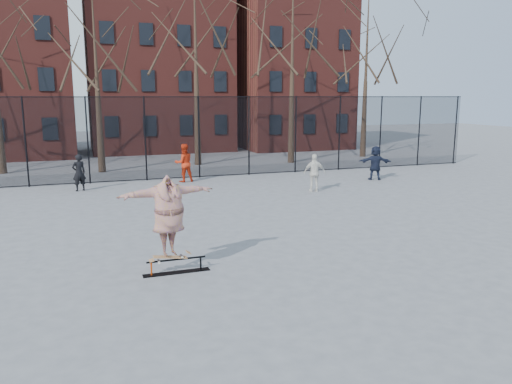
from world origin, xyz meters
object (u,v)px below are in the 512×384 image
object	(u,v)px
skater	(169,216)
bystander_navy	(375,163)
skate_rail	(176,267)
bystander_red	(184,163)
bystander_black	(79,173)
skateboard	(170,257)
bystander_white	(315,173)

from	to	relation	value
skater	bystander_navy	bearing A→B (deg)	28.51
skate_rail	bystander_red	size ratio (longest dim) A/B	0.85
bystander_black	bystander_navy	xyz separation A→B (m)	(13.51, -1.74, 0.04)
bystander_black	bystander_red	world-z (taller)	bystander_red
skate_rail	skateboard	world-z (taller)	skateboard
skater	bystander_white	world-z (taller)	skater
skate_rail	bystander_black	xyz separation A→B (m)	(-2.00, 11.42, 0.66)
bystander_red	bystander_white	distance (m)	6.36
bystander_black	bystander_white	world-z (taller)	bystander_white
skateboard	skater	size ratio (longest dim) A/B	0.37
bystander_black	skater	bearing A→B (deg)	78.46
skateboard	bystander_white	world-z (taller)	bystander_white
bystander_black	bystander_red	bearing A→B (deg)	168.67
skate_rail	bystander_black	size ratio (longest dim) A/B	0.97
skater	bystander_white	bearing A→B (deg)	35.22
skate_rail	bystander_white	bearing A→B (deg)	46.96
bystander_white	bystander_navy	world-z (taller)	bystander_navy
skateboard	bystander_red	world-z (taller)	bystander_red
bystander_red	bystander_white	world-z (taller)	bystander_red
skate_rail	bystander_red	distance (m)	12.52
skate_rail	bystander_black	distance (m)	11.62
skate_rail	bystander_black	world-z (taller)	bystander_black
skater	bystander_navy	xyz separation A→B (m)	(11.65, 9.68, -0.53)
skateboard	bystander_navy	bearing A→B (deg)	39.73
skate_rail	skateboard	bearing A→B (deg)	180.00
skate_rail	bystander_red	xyz separation A→B (m)	(2.69, 12.20, 0.77)
skater	bystander_navy	world-z (taller)	skater
skater	bystander_white	distance (m)	10.96
skateboard	bystander_red	size ratio (longest dim) A/B	0.46
bystander_black	bystander_red	size ratio (longest dim) A/B	0.88
skate_rail	bystander_white	size ratio (longest dim) A/B	0.96
skateboard	skater	bearing A→B (deg)	90.00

